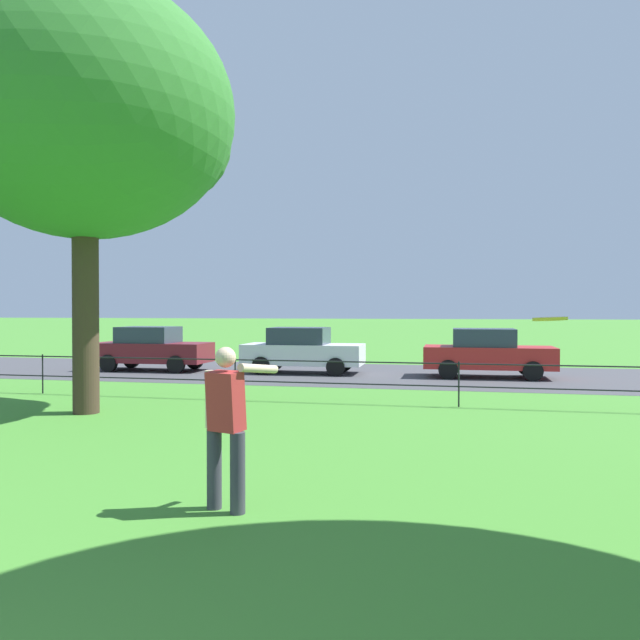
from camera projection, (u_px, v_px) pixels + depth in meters
street_strip at (379, 374)px, 20.93m from camera, size 80.00×7.71×0.01m
park_fence at (343, 374)px, 14.46m from camera, size 36.35×0.04×1.00m
tree_large_lawn at (67, 102)px, 13.13m from camera, size 7.17×6.14×8.84m
person_thrower at (226, 422)px, 6.71m from camera, size 0.69×0.72×1.74m
frisbee at (550, 319)px, 5.04m from camera, size 0.31×0.31×0.04m
car_maroon_far_left at (152, 348)px, 22.29m from camera, size 4.03×1.87×1.54m
car_white_far_right at (302, 350)px, 21.34m from camera, size 4.03×1.88×1.54m
car_red_center at (487, 353)px, 19.97m from camera, size 4.02×1.84×1.54m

